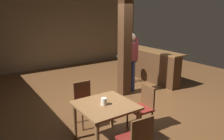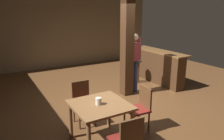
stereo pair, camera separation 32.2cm
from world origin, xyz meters
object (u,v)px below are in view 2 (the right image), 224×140
Objects in this scene: standing_person at (134,59)px; bar_stool_mid at (126,61)px; napkin_cup at (98,101)px; chair_south at (128,140)px; bar_counter at (156,66)px; dining_table at (100,110)px; bar_stool_near at (136,66)px; chair_east at (140,106)px; chair_north at (83,100)px.

standing_person reaches higher than bar_stool_mid.
standing_person reaches higher than napkin_cup.
napkin_cup is at bearing 93.20° from chair_south.
bar_counter is (3.27, 2.22, -0.29)m from napkin_cup.
napkin_cup is (-0.03, -0.01, 0.19)m from dining_table.
dining_table is 1.26× the size of bar_stool_near.
napkin_cup is at bearing -179.88° from chair_east.
standing_person is 1.56m from bar_stool_mid.
napkin_cup is 0.06× the size of bar_counter.
dining_table is at bearing 179.79° from chair_east.
dining_table is 0.85m from chair_south.
bar_counter reaches higher than bar_stool_mid.
chair_north is 1.69m from chair_south.
standing_person is 1.40m from bar_counter.
chair_north is 1.00× the size of chair_east.
standing_person is (2.00, 1.76, 0.37)m from dining_table.
bar_counter reaches higher than chair_south.
chair_north is at bearing -157.04° from bar_counter.
napkin_cup is (-0.05, 0.84, 0.31)m from chair_south.
standing_person is at bearing -115.31° from bar_stool_mid.
chair_south reaches higher than bar_stool_near.
napkin_cup is at bearing -130.51° from bar_stool_mid.
standing_person is 2.20× the size of bar_stool_mid.
standing_person is (1.11, 1.77, 0.50)m from chair_east.
chair_east is (0.89, -0.00, -0.13)m from dining_table.
bar_counter is at bearing 43.25° from chair_east.
dining_table is 2.69m from standing_person.
dining_table is 1.08× the size of chair_north.
standing_person is 0.77× the size of bar_counter.
bar_stool_near reaches higher than dining_table.
standing_person is at bearing 24.81° from chair_north.
bar_stool_mid is (2.62, 2.27, 0.07)m from chair_north.
bar_stool_mid is at bearing 64.69° from standing_person.
bar_counter reaches higher than napkin_cup.
bar_counter is (3.24, 2.21, -0.10)m from dining_table.
napkin_cup is 0.07× the size of standing_person.
dining_table is 1.08× the size of chair_east.
chair_north is at bearing 88.33° from dining_table.
dining_table is at bearing 9.56° from napkin_cup.
chair_north and chair_east have the same top height.
chair_east is 0.52× the size of standing_person.
napkin_cup is 0.16× the size of bar_stool_mid.
chair_north is 1.17× the size of bar_stool_near.
bar_stool_mid is (0.64, 1.36, -0.43)m from standing_person.
napkin_cup is (-0.06, -0.86, 0.31)m from chair_north.
chair_south reaches higher than dining_table.
bar_stool_mid is (2.64, 3.12, -0.06)m from dining_table.
chair_north is at bearing -139.03° from bar_stool_mid.
chair_south and chair_east have the same top height.
chair_north is at bearing -148.29° from bar_stool_near.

